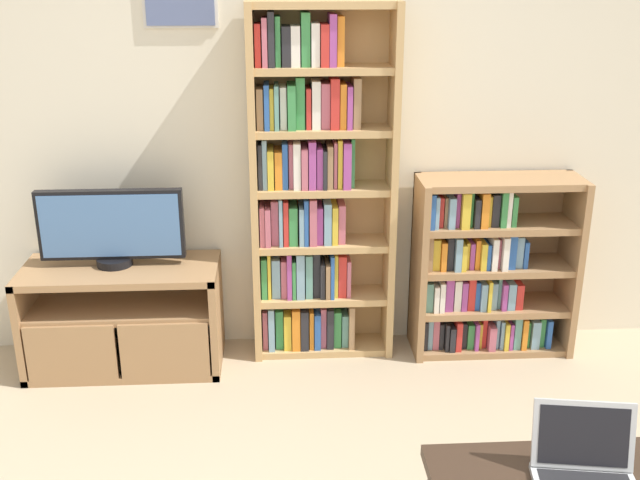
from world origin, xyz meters
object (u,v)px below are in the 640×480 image
Objects in this scene: television at (111,228)px; bookshelf_tall at (314,192)px; tv_stand at (124,317)px; laptop at (586,467)px; bookshelf_short at (484,269)px.

bookshelf_tall is at bearing 5.13° from television.
bookshelf_tall reaches higher than tv_stand.
tv_stand is at bearing -172.22° from bookshelf_tall.
tv_stand is 1.18m from bookshelf_tall.
television is 1.03m from bookshelf_tall.
television reaches higher than laptop.
bookshelf_short is at bearing 93.94° from laptop.
bookshelf_tall is at bearing 121.60° from laptop.
bookshelf_short reaches higher than television.
laptop is at bearing -95.22° from bookshelf_short.
bookshelf_short is at bearing -1.99° from bookshelf_tall.
laptop is (1.77, -1.72, -0.22)m from television.
tv_stand is 1.91m from bookshelf_short.
laptop is at bearing -43.84° from tv_stand.
television is 2.47m from laptop.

